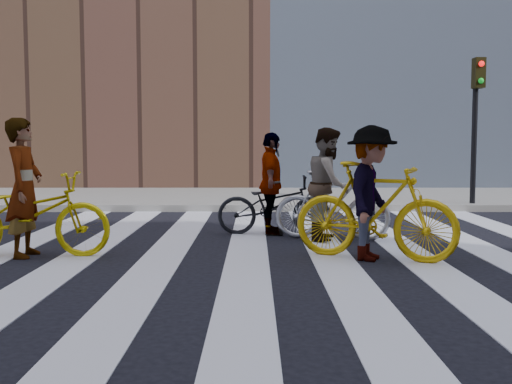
{
  "coord_description": "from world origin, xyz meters",
  "views": [
    {
      "loc": [
        -0.45,
        -7.86,
        1.5
      ],
      "look_at": [
        -0.43,
        0.3,
        0.82
      ],
      "focal_mm": 42.0,
      "sensor_mm": 36.0,
      "label": 1
    }
  ],
  "objects_px": {
    "bike_yellow_left": "(29,214)",
    "rider_rear": "(271,184)",
    "bike_dark_rear": "(274,205)",
    "rider_left": "(24,188)",
    "traffic_signal": "(476,107)",
    "rider_mid": "(329,184)",
    "bike_silver_mid": "(332,205)",
    "rider_right": "(371,193)",
    "bike_yellow_right": "(375,211)"
  },
  "relations": [
    {
      "from": "traffic_signal",
      "to": "rider_left",
      "type": "xyz_separation_m",
      "value": [
        -7.86,
        -5.39,
        -1.37
      ]
    },
    {
      "from": "traffic_signal",
      "to": "rider_mid",
      "type": "height_order",
      "value": "traffic_signal"
    },
    {
      "from": "bike_silver_mid",
      "to": "bike_yellow_right",
      "type": "relative_size",
      "value": 0.85
    },
    {
      "from": "traffic_signal",
      "to": "bike_yellow_right",
      "type": "bearing_deg",
      "value": -120.61
    },
    {
      "from": "bike_yellow_left",
      "to": "rider_rear",
      "type": "xyz_separation_m",
      "value": [
        3.23,
        1.88,
        0.27
      ]
    },
    {
      "from": "rider_mid",
      "to": "rider_rear",
      "type": "distance_m",
      "value": 1.02
    },
    {
      "from": "bike_yellow_right",
      "to": "bike_dark_rear",
      "type": "distance_m",
      "value": 2.44
    },
    {
      "from": "bike_dark_rear",
      "to": "rider_mid",
      "type": "relative_size",
      "value": 1.07
    },
    {
      "from": "traffic_signal",
      "to": "bike_yellow_left",
      "type": "height_order",
      "value": "traffic_signal"
    },
    {
      "from": "rider_mid",
      "to": "rider_right",
      "type": "bearing_deg",
      "value": -153.33
    },
    {
      "from": "bike_yellow_right",
      "to": "rider_left",
      "type": "distance_m",
      "value": 4.55
    },
    {
      "from": "bike_yellow_left",
      "to": "bike_silver_mid",
      "type": "bearing_deg",
      "value": -71.78
    },
    {
      "from": "bike_yellow_right",
      "to": "rider_left",
      "type": "height_order",
      "value": "rider_left"
    },
    {
      "from": "traffic_signal",
      "to": "bike_yellow_left",
      "type": "bearing_deg",
      "value": -145.42
    },
    {
      "from": "rider_left",
      "to": "rider_mid",
      "type": "distance_m",
      "value": 4.36
    },
    {
      "from": "rider_mid",
      "to": "bike_dark_rear",
      "type": "bearing_deg",
      "value": 71.53
    },
    {
      "from": "bike_dark_rear",
      "to": "rider_mid",
      "type": "xyz_separation_m",
      "value": [
        0.82,
        -0.53,
        0.38
      ]
    },
    {
      "from": "rider_left",
      "to": "rider_mid",
      "type": "xyz_separation_m",
      "value": [
        4.15,
        1.35,
        -0.05
      ]
    },
    {
      "from": "traffic_signal",
      "to": "rider_right",
      "type": "relative_size",
      "value": 1.94
    },
    {
      "from": "bike_yellow_right",
      "to": "rider_left",
      "type": "bearing_deg",
      "value": 111.13
    },
    {
      "from": "traffic_signal",
      "to": "bike_dark_rear",
      "type": "distance_m",
      "value": 6.01
    },
    {
      "from": "bike_dark_rear",
      "to": "rider_mid",
      "type": "distance_m",
      "value": 1.05
    },
    {
      "from": "bike_silver_mid",
      "to": "rider_right",
      "type": "distance_m",
      "value": 1.64
    },
    {
      "from": "bike_dark_rear",
      "to": "rider_mid",
      "type": "bearing_deg",
      "value": -121.64
    },
    {
      "from": "bike_silver_mid",
      "to": "rider_right",
      "type": "bearing_deg",
      "value": -155.06
    },
    {
      "from": "rider_right",
      "to": "bike_yellow_left",
      "type": "bearing_deg",
      "value": 111.06
    },
    {
      "from": "rider_mid",
      "to": "rider_right",
      "type": "distance_m",
      "value": 1.62
    },
    {
      "from": "traffic_signal",
      "to": "rider_rear",
      "type": "xyz_separation_m",
      "value": [
        -4.59,
        -3.5,
        -1.45
      ]
    },
    {
      "from": "bike_yellow_left",
      "to": "rider_rear",
      "type": "height_order",
      "value": "rider_rear"
    },
    {
      "from": "bike_yellow_right",
      "to": "bike_silver_mid",
      "type": "bearing_deg",
      "value": 36.24
    },
    {
      "from": "rider_right",
      "to": "rider_rear",
      "type": "height_order",
      "value": "rider_right"
    },
    {
      "from": "rider_left",
      "to": "rider_right",
      "type": "height_order",
      "value": "rider_left"
    },
    {
      "from": "bike_dark_rear",
      "to": "rider_left",
      "type": "relative_size",
      "value": 1.01
    },
    {
      "from": "bike_dark_rear",
      "to": "rider_right",
      "type": "distance_m",
      "value": 2.44
    },
    {
      "from": "rider_rear",
      "to": "rider_mid",
      "type": "bearing_deg",
      "value": -120.12
    },
    {
      "from": "bike_silver_mid",
      "to": "rider_left",
      "type": "xyz_separation_m",
      "value": [
        -4.2,
        -1.35,
        0.38
      ]
    },
    {
      "from": "bike_silver_mid",
      "to": "bike_dark_rear",
      "type": "height_order",
      "value": "bike_silver_mid"
    },
    {
      "from": "rider_rear",
      "to": "bike_yellow_left",
      "type": "bearing_deg",
      "value": 121.59
    },
    {
      "from": "bike_dark_rear",
      "to": "rider_mid",
      "type": "height_order",
      "value": "rider_mid"
    },
    {
      "from": "bike_yellow_left",
      "to": "rider_rear",
      "type": "distance_m",
      "value": 3.75
    },
    {
      "from": "bike_yellow_left",
      "to": "bike_silver_mid",
      "type": "relative_size",
      "value": 1.2
    },
    {
      "from": "bike_yellow_left",
      "to": "bike_dark_rear",
      "type": "relative_size",
      "value": 1.16
    },
    {
      "from": "bike_yellow_right",
      "to": "bike_dark_rear",
      "type": "height_order",
      "value": "bike_yellow_right"
    },
    {
      "from": "bike_yellow_left",
      "to": "bike_silver_mid",
      "type": "distance_m",
      "value": 4.36
    },
    {
      "from": "bike_silver_mid",
      "to": "rider_mid",
      "type": "xyz_separation_m",
      "value": [
        -0.05,
        0.0,
        0.33
      ]
    },
    {
      "from": "rider_mid",
      "to": "rider_right",
      "type": "height_order",
      "value": "rider_mid"
    },
    {
      "from": "bike_dark_rear",
      "to": "rider_left",
      "type": "height_order",
      "value": "rider_left"
    },
    {
      "from": "rider_right",
      "to": "rider_rear",
      "type": "distance_m",
      "value": 2.44
    },
    {
      "from": "traffic_signal",
      "to": "bike_yellow_left",
      "type": "xyz_separation_m",
      "value": [
        -7.81,
        -5.39,
        -1.72
      ]
    },
    {
      "from": "rider_left",
      "to": "bike_yellow_left",
      "type": "bearing_deg",
      "value": -89.85
    }
  ]
}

